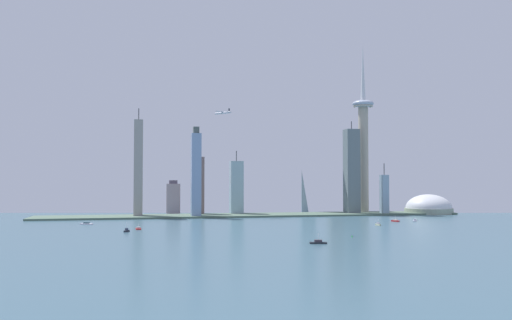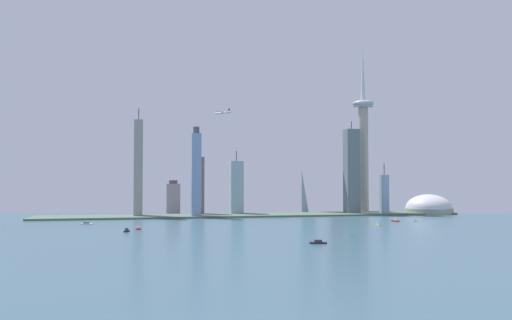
# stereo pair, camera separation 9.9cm
# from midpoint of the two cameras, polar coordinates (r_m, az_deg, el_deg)

# --- Properties ---
(ground_plane) EXTENTS (6000.00, 6000.00, 0.00)m
(ground_plane) POSITION_cam_midpoint_polar(r_m,az_deg,el_deg) (479.63, 10.99, -9.50)
(ground_plane) COLOR #3C5E6F
(waterfront_pier) EXTENTS (716.25, 78.44, 2.97)m
(waterfront_pier) POSITION_cam_midpoint_polar(r_m,az_deg,el_deg) (921.59, -0.25, -5.81)
(waterfront_pier) COLOR #526B59
(waterfront_pier) RESTS_ON ground
(observation_tower) EXTENTS (38.92, 38.92, 310.20)m
(observation_tower) POSITION_cam_midpoint_polar(r_m,az_deg,el_deg) (1009.93, 11.22, 2.35)
(observation_tower) COLOR #ADA28F
(observation_tower) RESTS_ON ground
(stadium_dome) EXTENTS (85.20, 85.20, 49.73)m
(stadium_dome) POSITION_cam_midpoint_polar(r_m,az_deg,el_deg) (1030.82, 17.69, -4.89)
(stadium_dome) COLOR #95A08B
(stadium_dome) RESTS_ON ground
(skyscraper_0) EXTENTS (24.18, 13.91, 60.26)m
(skyscraper_0) POSITION_cam_midpoint_polar(r_m,az_deg,el_deg) (979.20, -8.70, -3.99)
(skyscraper_0) COLOR #A3929C
(skyscraper_0) RESTS_ON ground
(skyscraper_1) EXTENTS (15.60, 22.71, 147.93)m
(skyscraper_1) POSITION_cam_midpoint_polar(r_m,az_deg,el_deg) (891.04, -6.33, -1.48)
(skyscraper_1) COLOR #7D98BE
(skyscraper_1) RESTS_ON ground
(skyscraper_2) EXTENTS (14.29, 25.92, 179.06)m
(skyscraper_2) POSITION_cam_midpoint_polar(r_m,az_deg,el_deg) (911.41, -12.26, -0.88)
(skyscraper_2) COLOR #9A958F
(skyscraper_2) RESTS_ON ground
(skyscraper_3) EXTENTS (23.82, 23.62, 164.88)m
(skyscraper_3) POSITION_cam_midpoint_polar(r_m,az_deg,el_deg) (974.90, 10.03, -1.22)
(skyscraper_3) COLOR slate
(skyscraper_3) RESTS_ON ground
(skyscraper_4) EXTENTS (22.08, 23.14, 111.72)m
(skyscraper_4) POSITION_cam_midpoint_polar(r_m,az_deg,el_deg) (948.50, -2.08, -2.95)
(skyscraper_4) COLOR #9AB7BE
(skyscraper_4) RESTS_ON ground
(skyscraper_5) EXTENTS (20.48, 16.75, 100.78)m
(skyscraper_5) POSITION_cam_midpoint_polar(r_m,az_deg,el_deg) (941.74, -6.12, -2.74)
(skyscraper_5) COLOR #7C635E
(skyscraper_5) RESTS_ON ground
(skyscraper_6) EXTENTS (26.40, 22.61, 179.35)m
(skyscraper_6) POSITION_cam_midpoint_polar(r_m,az_deg,el_deg) (1061.66, 8.33, -0.66)
(skyscraper_6) COLOR slate
(skyscraper_6) RESTS_ON ground
(skyscraper_7) EXTENTS (12.10, 13.98, 89.96)m
(skyscraper_7) POSITION_cam_midpoint_polar(r_m,az_deg,el_deg) (975.64, 13.34, -3.57)
(skyscraper_7) COLOR #8CA8BC
(skyscraper_7) RESTS_ON ground
(skyscraper_8) EXTENTS (27.47, 16.18, 179.76)m
(skyscraper_8) POSITION_cam_midpoint_polar(r_m,az_deg,el_deg) (1015.66, 5.43, -0.46)
(skyscraper_8) COLOR #8FA3AF
(skyscraper_8) RESTS_ON ground
(boat_0) EXTENTS (6.90, 10.28, 11.30)m
(boat_0) POSITION_cam_midpoint_polar(r_m,az_deg,el_deg) (665.24, -13.44, -7.22)
(boat_0) COLOR #252934
(boat_0) RESTS_ON ground
(boat_1) EXTENTS (4.98, 9.22, 8.84)m
(boat_1) POSITION_cam_midpoint_polar(r_m,az_deg,el_deg) (753.14, 12.71, -6.61)
(boat_1) COLOR beige
(boat_1) RESTS_ON ground
(boat_2) EXTENTS (10.56, 11.99, 3.19)m
(boat_2) POSITION_cam_midpoint_polar(r_m,az_deg,el_deg) (843.33, 16.36, -6.11)
(boat_2) COLOR white
(boat_2) RESTS_ON ground
(boat_3) EXTENTS (7.12, 16.80, 6.74)m
(boat_3) POSITION_cam_midpoint_polar(r_m,az_deg,el_deg) (696.57, -12.25, -7.04)
(boat_3) COLOR #B31F1F
(boat_3) RESTS_ON ground
(boat_4) EXTENTS (9.74, 12.57, 8.38)m
(boat_4) POSITION_cam_midpoint_polar(r_m,az_deg,el_deg) (828.03, 14.43, -6.19)
(boat_4) COLOR red
(boat_4) RESTS_ON ground
(boat_5) EXTENTS (17.31, 9.35, 10.32)m
(boat_5) POSITION_cam_midpoint_polar(r_m,az_deg,el_deg) (535.50, 6.56, -8.58)
(boat_5) COLOR #1D232A
(boat_5) RESTS_ON ground
(boat_6) EXTENTS (18.35, 11.10, 3.00)m
(boat_6) POSITION_cam_midpoint_polar(r_m,az_deg,el_deg) (788.55, -17.39, -6.40)
(boat_6) COLOR white
(boat_6) RESTS_ON ground
(channel_buoy_0) EXTENTS (1.29, 1.29, 2.38)m
(channel_buoy_0) POSITION_cam_midpoint_polar(r_m,az_deg,el_deg) (599.56, 10.06, -7.87)
(channel_buoy_0) COLOR green
(channel_buoy_0) RESTS_ON ground
(airplane) EXTENTS (29.22, 29.48, 8.31)m
(airplane) POSITION_cam_midpoint_polar(r_m,az_deg,el_deg) (926.43, -3.54, 4.98)
(airplane) COLOR silver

